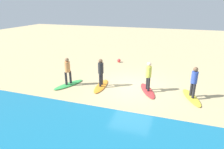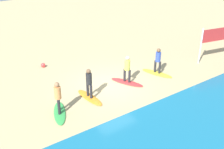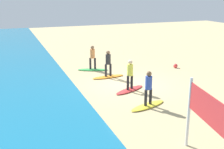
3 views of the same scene
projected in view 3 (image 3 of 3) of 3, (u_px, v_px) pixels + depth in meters
ground_plane at (129, 85)px, 16.29m from camera, size 60.00×60.00×0.00m
surfboard_yellow at (148, 106)px, 13.17m from camera, size 1.19×2.17×0.09m
surfer_yellow at (149, 86)px, 12.89m from camera, size 0.32×0.44×1.64m
surfboard_red at (130, 90)px, 15.31m from camera, size 1.38×2.14×0.09m
surfer_red at (130, 72)px, 15.03m from camera, size 0.32×0.43×1.64m
surfboard_orange at (108, 77)px, 17.68m from camera, size 0.69×2.13×0.09m
surfer_orange at (108, 62)px, 17.40m from camera, size 0.32×0.46×1.64m
surfboard_green at (93, 70)px, 19.30m from camera, size 1.33×2.15×0.09m
surfer_green at (93, 56)px, 19.01m from camera, size 0.32×0.44×1.64m
beach_ball at (175, 66)px, 19.89m from camera, size 0.30×0.30×0.30m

